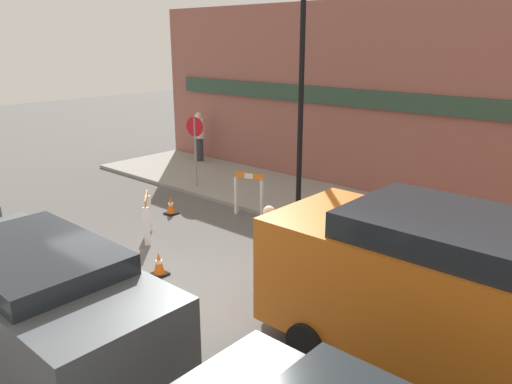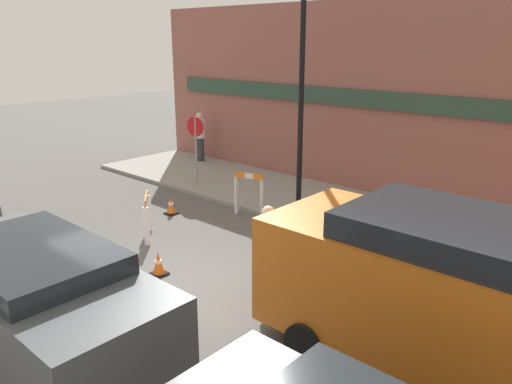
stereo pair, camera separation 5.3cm
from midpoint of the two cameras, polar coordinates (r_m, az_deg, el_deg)
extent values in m
plane|color=#565451|center=(9.31, -11.77, -11.56)|extent=(60.00, 60.00, 0.00)
cube|color=gray|center=(13.56, 9.83, -1.93)|extent=(18.00, 3.48, 0.11)
cube|color=#93564C|center=(14.52, 14.29, 9.97)|extent=(18.00, 0.12, 5.50)
cube|color=#2D4738|center=(14.42, 14.10, 10.14)|extent=(16.20, 0.10, 0.50)
cylinder|color=black|center=(12.80, 4.97, -2.05)|extent=(0.29, 0.29, 0.24)
cylinder|color=black|center=(12.18, 5.31, 10.78)|extent=(0.13, 0.13, 5.96)
cylinder|color=gray|center=(15.17, -6.75, 4.55)|extent=(0.06, 0.06, 2.09)
cylinder|color=red|center=(15.03, -6.85, 7.44)|extent=(0.59, 0.14, 0.60)
cube|color=white|center=(12.12, -12.04, -2.42)|extent=(0.13, 0.14, 0.89)
cube|color=white|center=(11.31, -12.25, -3.85)|extent=(0.13, 0.14, 0.89)
cube|color=orange|center=(11.55, -12.30, -0.69)|extent=(0.73, 0.60, 0.15)
cube|color=white|center=(11.55, -12.30, -0.69)|extent=(0.23, 0.20, 0.14)
cube|color=white|center=(9.48, 0.48, -7.44)|extent=(0.14, 0.12, 0.95)
cube|color=white|center=(9.74, 5.56, -6.83)|extent=(0.14, 0.12, 0.95)
cube|color=orange|center=(9.39, 3.11, -4.07)|extent=(0.53, 0.81, 0.15)
cube|color=white|center=(9.39, 3.11, -4.07)|extent=(0.18, 0.26, 0.14)
cube|color=white|center=(12.77, 0.83, -0.79)|extent=(0.10, 0.14, 0.99)
cube|color=white|center=(13.07, -2.12, -0.39)|extent=(0.10, 0.14, 0.99)
cube|color=orange|center=(12.75, -0.67, 1.86)|extent=(0.76, 0.26, 0.15)
cube|color=white|center=(12.75, -0.67, 1.86)|extent=(0.24, 0.10, 0.14)
cube|color=black|center=(13.34, -9.52, -2.40)|extent=(0.30, 0.30, 0.04)
cone|color=orange|center=(13.26, -9.57, -1.44)|extent=(0.22, 0.22, 0.43)
cylinder|color=white|center=(13.26, -9.58, -1.35)|extent=(0.13, 0.13, 0.06)
cube|color=black|center=(10.04, -10.86, -9.17)|extent=(0.30, 0.30, 0.04)
cone|color=orange|center=(9.94, -10.94, -7.93)|extent=(0.22, 0.23, 0.44)
cylinder|color=white|center=(9.93, -10.95, -7.81)|extent=(0.13, 0.13, 0.06)
cube|color=black|center=(10.29, 7.41, -8.32)|extent=(0.30, 0.30, 0.04)
cone|color=orange|center=(10.16, 7.48, -6.71)|extent=(0.23, 0.22, 0.59)
cylinder|color=white|center=(10.15, 7.49, -6.55)|extent=(0.13, 0.13, 0.08)
cube|color=black|center=(12.30, 4.07, -3.90)|extent=(0.30, 0.30, 0.04)
cone|color=orange|center=(12.18, 4.10, -2.40)|extent=(0.22, 0.22, 0.64)
cylinder|color=white|center=(12.17, 4.11, -2.26)|extent=(0.13, 0.13, 0.09)
cylinder|color=#33333D|center=(8.93, 1.52, -9.54)|extent=(0.36, 0.36, 0.82)
cylinder|color=orange|center=(8.62, 1.56, -5.09)|extent=(0.50, 0.50, 0.68)
sphere|color=beige|center=(8.46, 1.58, -2.29)|extent=(0.30, 0.30, 0.21)
cylinder|color=#33333D|center=(18.56, -6.29, 4.89)|extent=(0.29, 0.29, 0.85)
cylinder|color=silver|center=(18.42, -6.37, 7.26)|extent=(0.41, 0.41, 0.71)
sphere|color=beige|center=(18.34, -6.42, 8.70)|extent=(0.23, 0.23, 0.23)
cube|color=#4C5156|center=(7.58, -23.40, -11.88)|extent=(4.56, 1.77, 1.22)
cube|color=#1E2328|center=(7.32, -23.96, -7.67)|extent=(2.51, 1.63, 0.55)
cylinder|color=black|center=(7.19, -11.01, -18.05)|extent=(0.60, 0.18, 0.60)
cylinder|color=black|center=(9.33, -21.80, -10.36)|extent=(0.60, 0.18, 0.60)
cube|color=#D16619|center=(7.14, 21.94, -11.68)|extent=(5.26, 2.07, 1.63)
cube|color=#1E2328|center=(6.80, 22.70, -5.60)|extent=(2.89, 1.91, 0.70)
cylinder|color=black|center=(8.92, 13.84, -10.88)|extent=(0.60, 0.18, 0.60)
cylinder|color=black|center=(7.38, 5.75, -16.80)|extent=(0.60, 0.18, 0.60)
camera|label=1|loc=(0.03, -89.87, 0.04)|focal=35.00mm
camera|label=2|loc=(0.03, 90.13, -0.04)|focal=35.00mm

